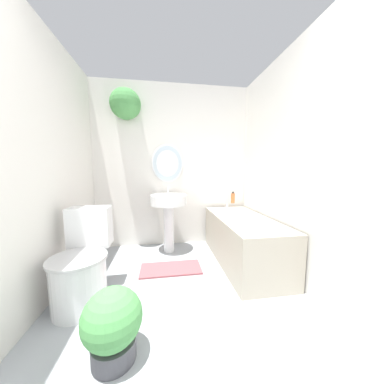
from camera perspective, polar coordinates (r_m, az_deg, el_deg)
The scene contains 9 objects.
wall_back at distance 2.94m, azimuth -7.85°, elevation 10.27°, with size 2.40×0.41×2.40m.
wall_left at distance 1.91m, azimuth -40.91°, elevation 6.60°, with size 0.06×2.74×2.40m.
wall_right at distance 2.10m, azimuth 30.80°, elevation 7.12°, with size 0.06×2.74×2.40m.
toilet at distance 2.01m, azimuth -29.72°, elevation -18.58°, with size 0.45×0.62×0.79m.
pedestal_sink at distance 2.70m, azimuth -6.93°, elevation -4.76°, with size 0.49×0.49×0.91m.
bathtub at distance 2.54m, azimuth 14.75°, elevation -13.26°, with size 0.61×1.40×0.64m.
shampoo_bottle at distance 3.01m, azimuth 12.01°, elevation -1.72°, with size 0.06×0.06×0.17m.
potted_plant at distance 1.46m, azimuth -22.43°, elevation -32.23°, with size 0.35×0.35×0.45m.
bath_mat at distance 2.41m, azimuth -6.28°, elevation -21.64°, with size 0.69×0.33×0.02m.
Camera 1 is at (-0.16, -0.31, 1.14)m, focal length 18.00 mm.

